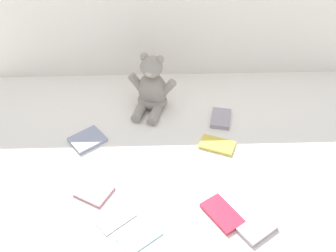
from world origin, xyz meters
TOP-DOWN VIEW (x-y plane):
  - ground_plane at (0.00, 0.00)m, footprint 3.20×3.20m
  - backdrop_drape at (0.00, 0.38)m, footprint 1.60×0.03m
  - teddy_bear at (-0.08, 0.14)m, footprint 0.20×0.20m
  - book_case_0 at (0.23, -0.47)m, footprint 0.13×0.12m
  - book_case_1 at (0.16, -0.10)m, footprint 0.14×0.11m
  - book_case_2 at (-0.13, -0.47)m, footprint 0.15×0.15m
  - book_case_3 at (0.14, -0.41)m, footprint 0.14×0.15m
  - book_case_4 at (-0.27, -0.31)m, footprint 0.14×0.13m
  - book_case_5 at (0.19, 0.04)m, footprint 0.10×0.12m
  - book_case_6 at (-0.20, -0.41)m, footprint 0.14×0.13m
  - book_case_7 at (-0.32, -0.06)m, footprint 0.15×0.15m

SIDE VIEW (x-z plane):
  - ground_plane at x=0.00m, z-range 0.00..0.00m
  - book_case_6 at x=-0.20m, z-range 0.00..0.01m
  - book_case_2 at x=-0.13m, z-range 0.00..0.01m
  - book_case_4 at x=-0.27m, z-range 0.00..0.01m
  - book_case_1 at x=0.16m, z-range 0.00..0.01m
  - book_case_3 at x=0.14m, z-range 0.00..0.01m
  - book_case_0 at x=0.23m, z-range 0.00..0.01m
  - book_case_7 at x=-0.32m, z-range 0.00..0.02m
  - book_case_5 at x=0.19m, z-range 0.00..0.02m
  - teddy_bear at x=-0.08m, z-range -0.03..0.21m
  - backdrop_drape at x=0.00m, z-range 0.00..0.59m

